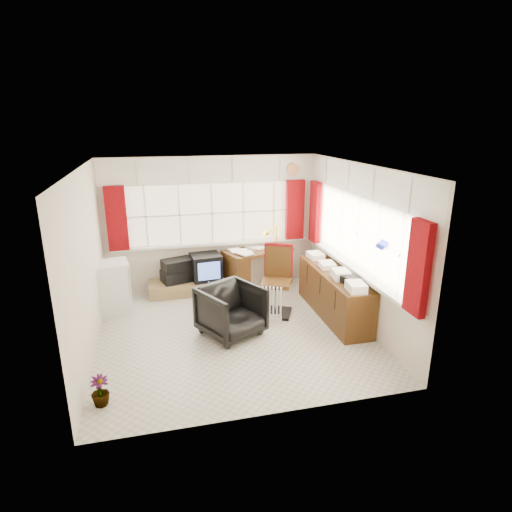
{
  "coord_description": "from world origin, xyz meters",
  "views": [
    {
      "loc": [
        -1.07,
        -5.83,
        3.1
      ],
      "look_at": [
        0.49,
        0.55,
        1.02
      ],
      "focal_mm": 30.0,
      "sensor_mm": 36.0,
      "label": 1
    }
  ],
  "objects_px": {
    "tv_bench": "(187,287)",
    "crt_tv": "(206,267)",
    "desk_lamp": "(276,232)",
    "office_chair": "(231,311)",
    "radiator": "(270,307)",
    "credenza": "(334,293)",
    "task_chair": "(277,277)",
    "mini_fridge": "(114,288)",
    "desk": "(258,265)"
  },
  "relations": [
    {
      "from": "radiator",
      "to": "credenza",
      "type": "xyz_separation_m",
      "value": [
        1.08,
        -0.04,
        0.15
      ]
    },
    {
      "from": "credenza",
      "to": "tv_bench",
      "type": "bearing_deg",
      "value": 146.3
    },
    {
      "from": "radiator",
      "to": "mini_fridge",
      "type": "relative_size",
      "value": 0.66
    },
    {
      "from": "credenza",
      "to": "task_chair",
      "type": "bearing_deg",
      "value": 156.76
    },
    {
      "from": "task_chair",
      "to": "mini_fridge",
      "type": "distance_m",
      "value": 2.74
    },
    {
      "from": "desk",
      "to": "tv_bench",
      "type": "height_order",
      "value": "desk"
    },
    {
      "from": "tv_bench",
      "to": "radiator",
      "type": "bearing_deg",
      "value": -51.16
    },
    {
      "from": "desk",
      "to": "tv_bench",
      "type": "distance_m",
      "value": 1.42
    },
    {
      "from": "desk_lamp",
      "to": "tv_bench",
      "type": "height_order",
      "value": "desk_lamp"
    },
    {
      "from": "office_chair",
      "to": "tv_bench",
      "type": "bearing_deg",
      "value": 78.28
    },
    {
      "from": "crt_tv",
      "to": "tv_bench",
      "type": "bearing_deg",
      "value": -179.05
    },
    {
      "from": "desk_lamp",
      "to": "credenza",
      "type": "xyz_separation_m",
      "value": [
        0.5,
        -1.67,
        -0.66
      ]
    },
    {
      "from": "desk",
      "to": "tv_bench",
      "type": "xyz_separation_m",
      "value": [
        -1.39,
        -0.08,
        -0.29
      ]
    },
    {
      "from": "radiator",
      "to": "mini_fridge",
      "type": "distance_m",
      "value": 2.63
    },
    {
      "from": "crt_tv",
      "to": "mini_fridge",
      "type": "bearing_deg",
      "value": -161.57
    },
    {
      "from": "desk_lamp",
      "to": "radiator",
      "type": "height_order",
      "value": "desk_lamp"
    },
    {
      "from": "radiator",
      "to": "desk",
      "type": "bearing_deg",
      "value": 83.06
    },
    {
      "from": "desk_lamp",
      "to": "office_chair",
      "type": "distance_m",
      "value": 2.41
    },
    {
      "from": "office_chair",
      "to": "tv_bench",
      "type": "distance_m",
      "value": 1.87
    },
    {
      "from": "office_chair",
      "to": "credenza",
      "type": "xyz_separation_m",
      "value": [
        1.77,
        0.26,
        0.01
      ]
    },
    {
      "from": "desk_lamp",
      "to": "crt_tv",
      "type": "height_order",
      "value": "desk_lamp"
    },
    {
      "from": "desk",
      "to": "mini_fridge",
      "type": "xyz_separation_m",
      "value": [
        -2.64,
        -0.61,
        0.03
      ]
    },
    {
      "from": "tv_bench",
      "to": "crt_tv",
      "type": "distance_m",
      "value": 0.52
    },
    {
      "from": "desk_lamp",
      "to": "task_chair",
      "type": "distance_m",
      "value": 1.42
    },
    {
      "from": "crt_tv",
      "to": "mini_fridge",
      "type": "xyz_separation_m",
      "value": [
        -1.62,
        -0.54,
        -0.05
      ]
    },
    {
      "from": "desk",
      "to": "mini_fridge",
      "type": "distance_m",
      "value": 2.71
    },
    {
      "from": "radiator",
      "to": "mini_fridge",
      "type": "bearing_deg",
      "value": 158.75
    },
    {
      "from": "radiator",
      "to": "credenza",
      "type": "relative_size",
      "value": 0.29
    },
    {
      "from": "task_chair",
      "to": "tv_bench",
      "type": "xyz_separation_m",
      "value": [
        -1.42,
        1.15,
        -0.49
      ]
    },
    {
      "from": "office_chair",
      "to": "credenza",
      "type": "distance_m",
      "value": 1.79
    },
    {
      "from": "mini_fridge",
      "to": "radiator",
      "type": "bearing_deg",
      "value": -21.25
    },
    {
      "from": "office_chair",
      "to": "crt_tv",
      "type": "distance_m",
      "value": 1.8
    },
    {
      "from": "desk_lamp",
      "to": "crt_tv",
      "type": "distance_m",
      "value": 1.52
    },
    {
      "from": "desk",
      "to": "crt_tv",
      "type": "bearing_deg",
      "value": -175.84
    },
    {
      "from": "desk",
      "to": "crt_tv",
      "type": "height_order",
      "value": "desk"
    },
    {
      "from": "task_chair",
      "to": "mini_fridge",
      "type": "relative_size",
      "value": 1.31
    },
    {
      "from": "radiator",
      "to": "credenza",
      "type": "bearing_deg",
      "value": -1.9
    },
    {
      "from": "desk_lamp",
      "to": "crt_tv",
      "type": "relative_size",
      "value": 0.76
    },
    {
      "from": "tv_bench",
      "to": "crt_tv",
      "type": "relative_size",
      "value": 2.41
    },
    {
      "from": "desk_lamp",
      "to": "office_chair",
      "type": "height_order",
      "value": "desk_lamp"
    },
    {
      "from": "task_chair",
      "to": "radiator",
      "type": "relative_size",
      "value": 1.99
    },
    {
      "from": "radiator",
      "to": "desk_lamp",
      "type": "bearing_deg",
      "value": 70.51
    },
    {
      "from": "credenza",
      "to": "office_chair",
      "type": "bearing_deg",
      "value": -171.52
    },
    {
      "from": "desk_lamp",
      "to": "mini_fridge",
      "type": "height_order",
      "value": "desk_lamp"
    },
    {
      "from": "office_chair",
      "to": "crt_tv",
      "type": "bearing_deg",
      "value": 66.84
    },
    {
      "from": "tv_bench",
      "to": "desk_lamp",
      "type": "bearing_deg",
      "value": 4.96
    },
    {
      "from": "task_chair",
      "to": "radiator",
      "type": "distance_m",
      "value": 0.55
    },
    {
      "from": "desk",
      "to": "crt_tv",
      "type": "relative_size",
      "value": 2.46
    },
    {
      "from": "desk",
      "to": "desk_lamp",
      "type": "relative_size",
      "value": 3.23
    },
    {
      "from": "desk_lamp",
      "to": "office_chair",
      "type": "xyz_separation_m",
      "value": [
        -1.26,
        -1.94,
        -0.67
      ]
    }
  ]
}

